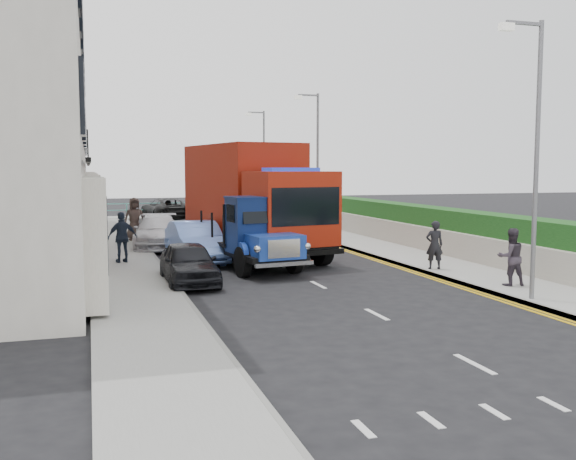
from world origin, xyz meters
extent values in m
plane|color=black|center=(0.00, 0.00, 0.00)|extent=(120.00, 120.00, 0.00)
cube|color=gray|center=(-5.20, 9.00, 0.06)|extent=(2.40, 38.00, 0.12)
cube|color=gray|center=(5.30, 9.00, 0.06)|extent=(2.60, 38.00, 0.12)
cube|color=gray|center=(0.00, 29.00, 0.06)|extent=(30.00, 2.50, 0.12)
plane|color=slate|center=(0.00, 60.00, 0.00)|extent=(120.00, 120.00, 0.00)
cube|color=white|center=(-9.50, 13.00, 7.00)|extent=(6.00, 30.00, 14.00)
cube|color=black|center=(-6.35, 13.00, 3.60)|extent=(0.12, 28.00, 0.10)
cube|color=#B2AD9E|center=(6.60, 9.00, 0.55)|extent=(0.30, 28.00, 1.00)
cube|color=#133E14|center=(7.30, 9.00, 0.95)|extent=(1.20, 28.00, 1.70)
cube|color=#59B2A5|center=(0.00, 28.20, 1.08)|extent=(13.00, 0.08, 0.06)
cube|color=#59B2A5|center=(0.00, 28.20, 0.65)|extent=(13.00, 0.06, 0.05)
cylinder|color=slate|center=(4.30, -2.00, 3.50)|extent=(0.12, 0.12, 7.00)
cube|color=slate|center=(3.80, -2.00, 6.90)|extent=(1.00, 0.08, 0.08)
cube|color=beige|center=(3.30, -2.00, 6.78)|extent=(0.35, 0.18, 0.18)
cylinder|color=slate|center=(4.30, 14.00, 3.50)|extent=(0.12, 0.12, 7.00)
cube|color=slate|center=(3.80, 14.00, 6.90)|extent=(1.00, 0.08, 0.08)
cube|color=beige|center=(3.30, 14.00, 6.78)|extent=(0.35, 0.18, 0.18)
cylinder|color=slate|center=(4.30, 24.00, 3.50)|extent=(0.12, 0.12, 7.00)
cube|color=slate|center=(3.80, 24.00, 6.90)|extent=(1.00, 0.08, 0.08)
cube|color=beige|center=(3.30, 24.00, 6.78)|extent=(0.35, 0.18, 0.18)
cylinder|color=black|center=(-1.82, 3.94, 0.49)|extent=(0.39, 1.00, 0.97)
cylinder|color=black|center=(-0.05, 4.18, 0.49)|extent=(0.39, 1.00, 0.97)
cylinder|color=black|center=(-2.20, 6.76, 0.49)|extent=(0.39, 1.00, 0.97)
cylinder|color=black|center=(-0.44, 7.00, 0.49)|extent=(0.39, 1.00, 0.97)
cube|color=black|center=(-1.13, 5.47, 0.63)|extent=(2.57, 5.09, 0.18)
cube|color=#1E3FA3|center=(-0.87, 3.61, 0.99)|extent=(1.74, 1.52, 0.73)
cube|color=silver|center=(-0.78, 2.94, 0.99)|extent=(1.07, 0.23, 0.56)
cube|color=#0D1C49|center=(-1.03, 4.77, 1.57)|extent=(2.18, 1.48, 1.78)
cube|color=black|center=(-1.29, 6.68, 0.86)|extent=(2.50, 3.10, 0.12)
cylinder|color=black|center=(-0.96, 5.17, 0.63)|extent=(0.57, 1.30, 1.25)
cylinder|color=black|center=(1.40, 5.58, 0.63)|extent=(0.57, 1.30, 1.25)
cylinder|color=black|center=(-1.56, 8.66, 0.63)|extent=(0.57, 1.30, 1.25)
cylinder|color=black|center=(0.80, 9.07, 0.63)|extent=(0.57, 1.30, 1.25)
cylinder|color=black|center=(-1.99, 11.13, 0.63)|extent=(0.57, 1.30, 1.25)
cylinder|color=black|center=(0.37, 11.54, 0.63)|extent=(0.57, 1.30, 1.25)
cube|color=black|center=(-0.28, 8.30, 0.86)|extent=(3.95, 8.32, 0.29)
cube|color=#9A1C0B|center=(0.22, 5.38, 2.05)|extent=(3.07, 2.60, 2.51)
cube|color=black|center=(0.40, 4.34, 2.17)|extent=(2.49, 0.52, 1.25)
cube|color=maroon|center=(-0.50, 9.54, 2.62)|extent=(3.82, 6.33, 3.42)
imported|color=black|center=(-3.60, 3.30, 0.63)|extent=(1.49, 3.68, 1.25)
imported|color=#6689DA|center=(-2.69, 7.69, 0.74)|extent=(1.79, 4.56, 1.48)
imported|color=silver|center=(-3.60, 12.27, 0.70)|extent=(2.49, 4.99, 1.39)
imported|color=black|center=(-1.55, 27.00, 0.74)|extent=(3.16, 5.59, 1.47)
imported|color=#A2A2A7|center=(2.66, 26.55, 0.63)|extent=(2.35, 3.97, 1.27)
imported|color=black|center=(4.40, 3.00, 0.91)|extent=(0.65, 0.50, 1.59)
imported|color=#38303B|center=(4.93, -0.26, 0.93)|extent=(0.87, 0.72, 1.62)
imported|color=#1C2433|center=(-5.29, 7.54, 1.01)|extent=(1.12, 0.69, 1.77)
imported|color=#372B27|center=(-4.40, 14.63, 1.10)|extent=(1.01, 0.71, 1.96)
camera|label=1|loc=(-6.35, -15.46, 3.41)|focal=40.00mm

